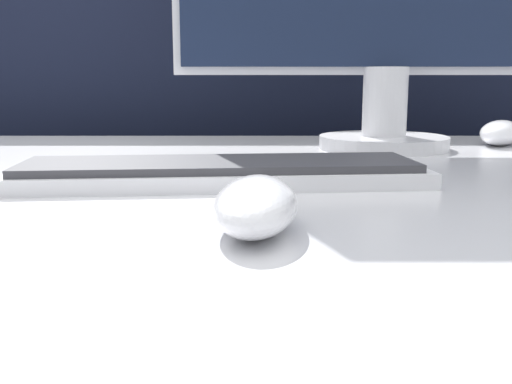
% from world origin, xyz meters
% --- Properties ---
extents(partition_panel, '(5.00, 0.03, 1.04)m').
position_xyz_m(partition_panel, '(0.00, 0.66, 0.52)').
color(partition_panel, black).
rests_on(partition_panel, ground_plane).
extents(computer_mouse_near, '(0.07, 0.13, 0.04)m').
position_xyz_m(computer_mouse_near, '(-0.00, -0.18, 0.77)').
color(computer_mouse_near, white).
rests_on(computer_mouse_near, desk).
extents(keyboard, '(0.44, 0.16, 0.02)m').
position_xyz_m(keyboard, '(-0.04, 0.02, 0.77)').
color(keyboard, silver).
rests_on(keyboard, desk).
extents(computer_mouse_far, '(0.12, 0.14, 0.04)m').
position_xyz_m(computer_mouse_far, '(0.39, 0.37, 0.78)').
color(computer_mouse_far, white).
rests_on(computer_mouse_far, desk).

